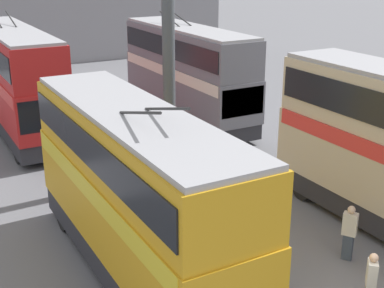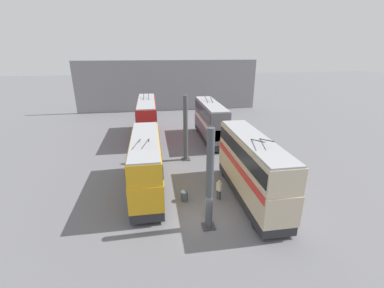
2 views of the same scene
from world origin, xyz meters
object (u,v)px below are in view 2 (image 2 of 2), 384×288
bus_right_far (147,117)px  person_by_left_row (219,189)px  oil_drum (184,196)px  bus_left_far (210,119)px  person_aisle_foreground (208,206)px  bus_left_near (252,165)px  bus_right_mid (146,162)px

bus_right_far → person_by_left_row: bearing=-161.2°
bus_right_far → person_by_left_row: 18.38m
person_by_left_row → oil_drum: size_ratio=2.09×
bus_left_far → person_by_left_row: size_ratio=6.09×
bus_right_far → person_aisle_foreground: 20.08m
person_aisle_foreground → person_by_left_row: person_by_left_row is taller
bus_right_far → oil_drum: 17.52m
bus_left_near → bus_left_far: 15.07m
person_aisle_foreground → oil_drum: size_ratio=2.04×
bus_right_mid → bus_right_far: size_ratio=0.89×
bus_right_far → oil_drum: bus_right_far is taller
person_aisle_foreground → bus_left_far: bearing=-60.6°
person_aisle_foreground → person_by_left_row: size_ratio=0.98×
oil_drum → bus_right_mid: bearing=55.4°
bus_right_mid → oil_drum: bus_right_mid is taller
bus_right_far → bus_right_mid: bearing=180.0°
bus_left_near → bus_right_mid: (2.45, 8.51, -0.21)m
bus_right_mid → bus_right_far: (14.99, -0.00, 0.21)m
bus_left_near → person_by_left_row: size_ratio=6.21×
bus_right_mid → person_by_left_row: size_ratio=5.76×
bus_left_near → bus_left_far: size_ratio=1.02×
bus_left_far → bus_right_far: bearing=74.4°
bus_left_near → oil_drum: (0.38, 5.51, -2.61)m
oil_drum → person_aisle_foreground: bearing=-148.4°
person_by_left_row → oil_drum: person_by_left_row is taller
bus_right_far → bus_left_near: bearing=-154.0°
oil_drum → bus_left_near: bearing=-94.0°
bus_right_mid → person_aisle_foreground: size_ratio=5.88×
bus_left_near → bus_right_mid: bearing=73.9°
person_by_left_row → oil_drum: (0.23, 2.87, -0.52)m
bus_left_near → bus_left_far: bus_left_near is taller
bus_left_near → person_by_left_row: (0.16, 2.64, -2.09)m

